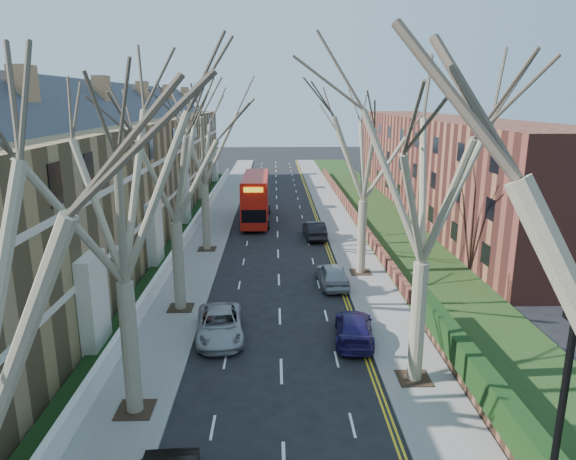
{
  "coord_description": "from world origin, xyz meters",
  "views": [
    {
      "loc": [
        -0.25,
        -11.67,
        11.81
      ],
      "look_at": [
        0.62,
        20.98,
        3.46
      ],
      "focal_mm": 32.0,
      "sensor_mm": 36.0,
      "label": 1
    }
  ],
  "objects": [
    {
      "name": "tree_right_far",
      "position": [
        5.7,
        22.0,
        9.24
      ],
      "size": [
        10.15,
        10.15,
        14.22
      ],
      "color": "#756854",
      "rests_on": "ground"
    },
    {
      "name": "pavement_left",
      "position": [
        -6.0,
        39.0,
        0.06
      ],
      "size": [
        3.0,
        102.0,
        0.12
      ],
      "primitive_type": "cube",
      "color": "slate",
      "rests_on": "ground"
    },
    {
      "name": "wall_hedge_right",
      "position": [
        7.7,
        2.0,
        1.12
      ],
      "size": [
        0.7,
        24.0,
        1.8
      ],
      "color": "brown",
      "rests_on": "ground"
    },
    {
      "name": "pavement_right",
      "position": [
        6.0,
        39.0,
        0.06
      ],
      "size": [
        3.0,
        102.0,
        0.12
      ],
      "primitive_type": "cube",
      "color": "slate",
      "rests_on": "ground"
    },
    {
      "name": "car_right_far",
      "position": [
        3.2,
        31.55,
        0.76
      ],
      "size": [
        1.92,
        4.73,
        1.53
      ],
      "primitive_type": "imported",
      "rotation": [
        0.0,
        0.0,
        3.21
      ],
      "color": "black",
      "rests_on": "ground"
    },
    {
      "name": "car_right_mid",
      "position": [
        3.47,
        19.8,
        0.75
      ],
      "size": [
        2.06,
        4.52,
        1.5
      ],
      "primitive_type": "imported",
      "rotation": [
        0.0,
        0.0,
        3.21
      ],
      "color": "#95989E",
      "rests_on": "ground"
    },
    {
      "name": "terrace_left",
      "position": [
        -13.65,
        31.0,
        5.53
      ],
      "size": [
        9.7,
        78.0,
        13.6
      ],
      "color": "olive",
      "rests_on": "ground"
    },
    {
      "name": "tree_left_mid",
      "position": [
        -5.7,
        6.0,
        9.56
      ],
      "size": [
        10.5,
        10.5,
        14.71
      ],
      "color": "#756854",
      "rests_on": "ground"
    },
    {
      "name": "grass_verge_right",
      "position": [
        10.5,
        39.0,
        0.15
      ],
      "size": [
        6.0,
        102.0,
        0.06
      ],
      "color": "#1F3212",
      "rests_on": "ground"
    },
    {
      "name": "double_decker_bus",
      "position": [
        -2.11,
        38.11,
        2.21
      ],
      "size": [
        2.75,
        10.71,
        4.49
      ],
      "rotation": [
        0.0,
        0.0,
        3.14
      ],
      "color": "#AF160C",
      "rests_on": "ground"
    },
    {
      "name": "car_right_near",
      "position": [
        3.7,
        11.99,
        0.67
      ],
      "size": [
        2.37,
        4.78,
        1.34
      ],
      "primitive_type": "imported",
      "rotation": [
        0.0,
        0.0,
        3.03
      ],
      "color": "#201753",
      "rests_on": "ground"
    },
    {
      "name": "flats_right",
      "position": [
        17.46,
        43.0,
        4.98
      ],
      "size": [
        13.97,
        54.0,
        10.0
      ],
      "color": "brown",
      "rests_on": "ground"
    },
    {
      "name": "tree_left_far",
      "position": [
        -5.7,
        16.0,
        9.24
      ],
      "size": [
        10.15,
        10.15,
        14.22
      ],
      "color": "#756854",
      "rests_on": "ground"
    },
    {
      "name": "front_wall_left",
      "position": [
        -7.65,
        31.0,
        0.62
      ],
      "size": [
        0.3,
        78.0,
        1.0
      ],
      "color": "white",
      "rests_on": "ground"
    },
    {
      "name": "tree_left_dist",
      "position": [
        -5.7,
        28.0,
        9.56
      ],
      "size": [
        10.5,
        10.5,
        14.71
      ],
      "color": "#756854",
      "rests_on": "ground"
    },
    {
      "name": "car_left_far",
      "position": [
        -3.07,
        12.45,
        0.69
      ],
      "size": [
        2.78,
        5.18,
        1.38
      ],
      "primitive_type": "imported",
      "rotation": [
        0.0,
        0.0,
        0.1
      ],
      "color": "#97989D",
      "rests_on": "ground"
    },
    {
      "name": "tree_right_mid",
      "position": [
        5.7,
        8.0,
        9.56
      ],
      "size": [
        10.5,
        10.5,
        14.71
      ],
      "color": "#756854",
      "rests_on": "ground"
    }
  ]
}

